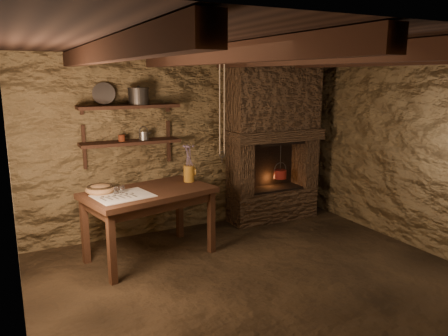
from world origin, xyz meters
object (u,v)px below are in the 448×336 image
wooden_bowl (100,190)px  red_pot (280,173)px  iron_stockpot (139,97)px  work_table (150,222)px  stoneware_jug (189,166)px

wooden_bowl → red_pot: red_pot is taller
iron_stockpot → work_table: bearing=-99.6°
wooden_bowl → iron_stockpot: iron_stockpot is taller
red_pot → stoneware_jug: bearing=-167.7°
wooden_bowl → iron_stockpot: 1.29m
work_table → wooden_bowl: 0.68m
stoneware_jug → iron_stockpot: size_ratio=1.85×
wooden_bowl → iron_stockpot: (0.63, 0.53, 1.00)m
red_pot → wooden_bowl: bearing=-171.5°
wooden_bowl → red_pot: bearing=8.5°
work_table → stoneware_jug: stoneware_jug is taller
stoneware_jug → wooden_bowl: stoneware_jug is taller
work_table → wooden_bowl: wooden_bowl is taller
stoneware_jug → wooden_bowl: size_ratio=1.40×
work_table → wooden_bowl: (-0.52, 0.13, 0.42)m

